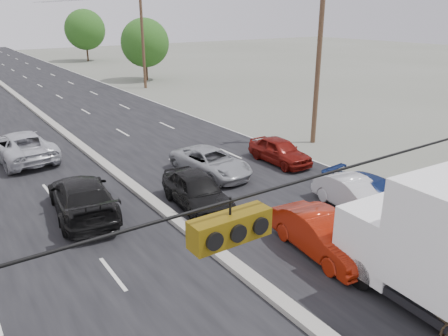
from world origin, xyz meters
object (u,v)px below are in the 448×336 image
(tree_right_far, at_px, (85,30))
(red_sedan, at_px, (322,235))
(queue_car_d, at_px, (373,193))
(tree_right_mid, at_px, (145,43))
(queue_car_b, at_px, (355,195))
(utility_pole_right_c, at_px, (143,39))
(queue_car_c, at_px, (211,163))
(oncoming_far, at_px, (20,146))
(utility_pole_right_b, at_px, (319,60))
(queue_car_a, at_px, (197,191))
(oncoming_near, at_px, (82,197))
(queue_car_e, at_px, (280,151))

(tree_right_far, relative_size, red_sedan, 1.90)
(tree_right_far, bearing_deg, queue_car_d, -97.57)
(tree_right_mid, xyz_separation_m, queue_car_b, (-8.30, -38.13, -3.67))
(utility_pole_right_c, distance_m, queue_car_d, 34.02)
(tree_right_far, height_order, queue_car_c, tree_right_far)
(oncoming_far, bearing_deg, tree_right_mid, -133.48)
(utility_pole_right_b, height_order, queue_car_b, utility_pole_right_b)
(queue_car_a, height_order, queue_car_b, queue_car_a)
(queue_car_c, distance_m, oncoming_far, 10.86)
(tree_right_far, bearing_deg, utility_pole_right_b, -93.64)
(queue_car_b, bearing_deg, tree_right_far, 88.78)
(tree_right_far, distance_m, oncoming_far, 52.29)
(utility_pole_right_c, height_order, oncoming_near, utility_pole_right_c)
(tree_right_far, relative_size, oncoming_far, 1.39)
(utility_pole_right_b, bearing_deg, queue_car_b, -125.51)
(tree_right_far, distance_m, oncoming_near, 60.41)
(utility_pole_right_b, height_order, tree_right_far, utility_pole_right_b)
(queue_car_e, bearing_deg, tree_right_mid, 79.04)
(queue_car_d, xyz_separation_m, oncoming_far, (-11.03, 15.00, 0.18))
(queue_car_b, relative_size, oncoming_near, 0.74)
(utility_pole_right_c, distance_m, red_sedan, 36.37)
(queue_car_b, distance_m, oncoming_near, 11.17)
(queue_car_c, relative_size, queue_car_d, 1.09)
(queue_car_d, bearing_deg, oncoming_far, 119.91)
(oncoming_near, bearing_deg, tree_right_far, -100.74)
(red_sedan, relative_size, oncoming_near, 0.78)
(utility_pole_right_b, distance_m, queue_car_e, 6.51)
(tree_right_far, height_order, queue_car_b, tree_right_far)
(tree_right_far, distance_m, queue_car_b, 63.95)
(utility_pole_right_b, height_order, queue_car_c, utility_pole_right_b)
(red_sedan, distance_m, queue_car_d, 4.81)
(utility_pole_right_b, height_order, tree_right_mid, utility_pole_right_b)
(oncoming_far, bearing_deg, utility_pole_right_b, 152.22)
(queue_car_d, xyz_separation_m, queue_car_e, (0.50, 6.53, 0.05))
(tree_right_mid, xyz_separation_m, queue_car_a, (-13.60, -34.24, -3.57))
(tree_right_mid, height_order, tree_right_far, tree_right_far)
(queue_car_c, xyz_separation_m, queue_car_d, (3.58, -7.10, -0.03))
(queue_car_a, bearing_deg, tree_right_mid, 74.97)
(queue_car_b, bearing_deg, queue_car_a, 150.92)
(tree_right_mid, xyz_separation_m, oncoming_far, (-18.45, -23.37, -3.52))
(queue_car_c, xyz_separation_m, queue_car_e, (4.08, -0.57, 0.03))
(queue_car_d, bearing_deg, queue_car_e, 79.20)
(tree_right_mid, xyz_separation_m, red_sedan, (-12.00, -39.83, -3.63))
(tree_right_mid, height_order, oncoming_near, tree_right_mid)
(utility_pole_right_c, xyz_separation_m, queue_car_c, (-8.49, -26.27, -4.44))
(queue_car_d, bearing_deg, tree_right_far, 76.01)
(utility_pole_right_b, bearing_deg, oncoming_near, -171.61)
(queue_car_a, distance_m, oncoming_far, 11.91)
(tree_right_far, bearing_deg, red_sedan, -101.34)
(utility_pole_right_b, distance_m, red_sedan, 14.36)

